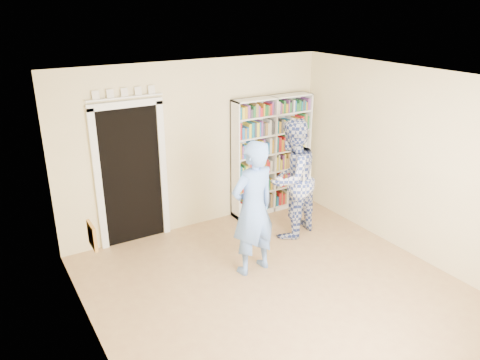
# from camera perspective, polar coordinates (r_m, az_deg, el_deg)

# --- Properties ---
(floor) EXTENTS (5.00, 5.00, 0.00)m
(floor) POSITION_cam_1_polar(r_m,az_deg,el_deg) (6.13, 5.69, -14.11)
(floor) COLOR #A4754F
(floor) RESTS_ON ground
(ceiling) EXTENTS (5.00, 5.00, 0.00)m
(ceiling) POSITION_cam_1_polar(r_m,az_deg,el_deg) (5.08, 6.80, 11.63)
(ceiling) COLOR white
(ceiling) RESTS_ON wall_back
(wall_back) EXTENTS (4.50, 0.00, 4.50)m
(wall_back) POSITION_cam_1_polar(r_m,az_deg,el_deg) (7.48, -5.33, 4.11)
(wall_back) COLOR #F5E4A9
(wall_back) RESTS_ON floor
(wall_left) EXTENTS (0.00, 5.00, 5.00)m
(wall_left) POSITION_cam_1_polar(r_m,az_deg,el_deg) (4.60, -17.14, -8.12)
(wall_left) COLOR #F5E4A9
(wall_left) RESTS_ON floor
(wall_right) EXTENTS (0.00, 5.00, 5.00)m
(wall_right) POSITION_cam_1_polar(r_m,az_deg,el_deg) (6.98, 21.18, 1.48)
(wall_right) COLOR #F5E4A9
(wall_right) RESTS_ON floor
(bookshelf) EXTENTS (1.48, 0.28, 2.04)m
(bookshelf) POSITION_cam_1_polar(r_m,az_deg,el_deg) (8.10, 3.87, 3.10)
(bookshelf) COLOR white
(bookshelf) RESTS_ON floor
(doorway) EXTENTS (1.10, 0.08, 2.43)m
(doorway) POSITION_cam_1_polar(r_m,az_deg,el_deg) (7.14, -13.17, 1.35)
(doorway) COLOR black
(doorway) RESTS_ON floor
(wall_art) EXTENTS (0.03, 0.25, 0.25)m
(wall_art) POSITION_cam_1_polar(r_m,az_deg,el_deg) (4.76, -17.58, -6.49)
(wall_art) COLOR brown
(wall_art) RESTS_ON wall_left
(man_blue) EXTENTS (0.73, 0.53, 1.88)m
(man_blue) POSITION_cam_1_polar(r_m,az_deg,el_deg) (6.22, 1.60, -3.49)
(man_blue) COLOR #6996E9
(man_blue) RESTS_ON floor
(man_plaid) EXTENTS (1.10, 0.98, 1.89)m
(man_plaid) POSITION_cam_1_polar(r_m,az_deg,el_deg) (7.25, 6.28, 0.12)
(man_plaid) COLOR navy
(man_plaid) RESTS_ON floor
(paper_sheet) EXTENTS (0.21, 0.08, 0.31)m
(paper_sheet) POSITION_cam_1_polar(r_m,az_deg,el_deg) (7.12, 8.16, 0.41)
(paper_sheet) COLOR white
(paper_sheet) RESTS_ON man_plaid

